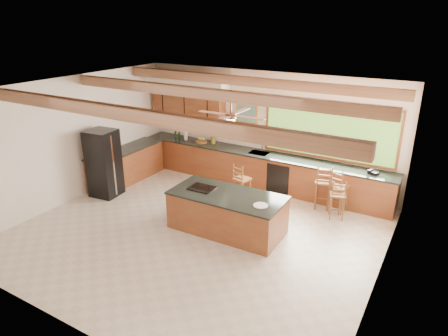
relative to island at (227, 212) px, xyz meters
The scene contains 9 objects.
ground 0.75m from the island, 141.93° to the right, with size 7.20×7.20×0.00m, color beige.
room_shell 1.93m from the island, 157.73° to the left, with size 7.27×6.54×3.02m.
counter_run 2.51m from the island, 121.45° to the left, with size 7.12×3.10×1.24m.
island is the anchor object (origin of this frame).
refrigerator 3.59m from the island, behind, with size 0.73×0.71×1.70m.
bar_stool_a 1.41m from the island, 106.08° to the left, with size 0.42×0.42×0.99m.
bar_stool_b 2.50m from the island, 42.19° to the left, with size 0.44×0.44×0.95m.
bar_stool_c 2.48m from the island, 54.47° to the left, with size 0.49×0.49×1.12m.
bar_stool_d 2.69m from the island, 48.50° to the left, with size 0.46×0.46×1.08m.
Camera 1 is at (4.24, -6.14, 4.31)m, focal length 32.00 mm.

